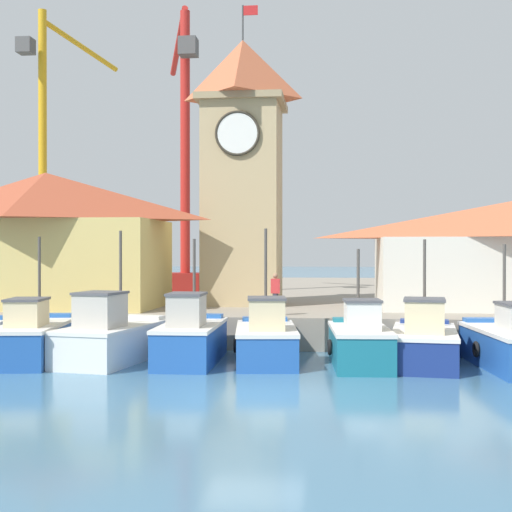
{
  "coord_description": "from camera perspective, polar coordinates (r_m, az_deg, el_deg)",
  "views": [
    {
      "loc": [
        2.08,
        -17.92,
        3.7
      ],
      "look_at": [
        -1.13,
        10.25,
        3.5
      ],
      "focal_mm": 50.0,
      "sensor_mm": 36.0,
      "label": 1
    }
  ],
  "objects": [
    {
      "name": "port_crane_near",
      "position": [
        41.67,
        -5.7,
        5.56
      ],
      "size": [
        3.13,
        7.04,
        16.7
      ],
      "color": "maroon",
      "rests_on": "quay_wharf"
    },
    {
      "name": "warehouse_left",
      "position": [
        32.71,
        -16.48,
        1.38
      ],
      "size": [
        10.5,
        5.85,
        5.92
      ],
      "color": "tan",
      "rests_on": "quay_wharf"
    },
    {
      "name": "fishing_boat_right_outer",
      "position": [
        23.95,
        19.77,
        -6.68
      ],
      "size": [
        2.47,
        5.42,
        3.93
      ],
      "color": "#2356A8",
      "rests_on": "ground"
    },
    {
      "name": "fishing_boat_mid_right",
      "position": [
        23.25,
        8.31,
        -6.83
      ],
      "size": [
        2.1,
        4.39,
        3.77
      ],
      "color": "#196B7F",
      "rests_on": "ground"
    },
    {
      "name": "fishing_boat_left_outer",
      "position": [
        25.16,
        -17.34,
        -6.29
      ],
      "size": [
        2.56,
        5.28,
        4.19
      ],
      "color": "#2356A8",
      "rests_on": "ground"
    },
    {
      "name": "clock_tower",
      "position": [
        33.18,
        -1.07,
        7.3
      ],
      "size": [
        3.92,
        3.92,
        13.83
      ],
      "color": "tan",
      "rests_on": "quay_wharf"
    },
    {
      "name": "fishing_boat_center",
      "position": [
        23.78,
        0.81,
        -6.7
      ],
      "size": [
        2.51,
        4.89,
        4.46
      ],
      "color": "#2356A8",
      "rests_on": "ground"
    },
    {
      "name": "fishing_boat_mid_left",
      "position": [
        23.8,
        -5.25,
        -6.55
      ],
      "size": [
        2.01,
        4.78,
        4.11
      ],
      "color": "#2356A8",
      "rests_on": "ground"
    },
    {
      "name": "quay_wharf",
      "position": [
        46.33,
        3.91,
        -3.42
      ],
      "size": [
        120.0,
        40.0,
        1.23
      ],
      "primitive_type": "cube",
      "color": "gray",
      "rests_on": "ground"
    },
    {
      "name": "fishing_boat_right_inner",
      "position": [
        23.91,
        13.32,
        -6.7
      ],
      "size": [
        2.62,
        5.21,
        4.09
      ],
      "color": "navy",
      "rests_on": "ground"
    },
    {
      "name": "dock_worker_along_quay",
      "position": [
        27.27,
        1.56,
        -3.01
      ],
      "size": [
        0.34,
        0.22,
        1.62
      ],
      "color": "#33333D",
      "rests_on": "quay_wharf"
    },
    {
      "name": "port_crane_far",
      "position": [
        50.33,
        -16.57,
        5.87
      ],
      "size": [
        4.57,
        7.67,
        18.68
      ],
      "color": "#976E11",
      "rests_on": "quay_wharf"
    },
    {
      "name": "dock_worker_near_tower",
      "position": [
        29.76,
        -13.36,
        -2.74
      ],
      "size": [
        0.34,
        0.22,
        1.62
      ],
      "color": "#33333D",
      "rests_on": "quay_wharf"
    },
    {
      "name": "fishing_boat_left_inner",
      "position": [
        24.38,
        -11.5,
        -6.43
      ],
      "size": [
        2.9,
        5.19,
        4.4
      ],
      "color": "silver",
      "rests_on": "ground"
    },
    {
      "name": "ground_plane",
      "position": [
        18.42,
        -0.12,
        -11.18
      ],
      "size": [
        300.0,
        300.0,
        0.0
      ],
      "primitive_type": "plane",
      "color": "teal"
    }
  ]
}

